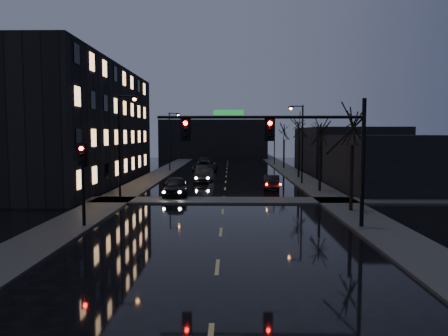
{
  "coord_description": "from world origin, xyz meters",
  "views": [
    {
      "loc": [
        0.5,
        -14.4,
        5.1
      ],
      "look_at": [
        0.14,
        9.98,
        3.2
      ],
      "focal_mm": 35.0,
      "sensor_mm": 36.0,
      "label": 1
    }
  ],
  "objects_px": {
    "oncoming_car_a": "(175,186)",
    "oncoming_car_d": "(204,162)",
    "oncoming_car_b": "(203,175)",
    "oncoming_car_c": "(205,166)",
    "lead_car": "(271,182)"
  },
  "relations": [
    {
      "from": "oncoming_car_b",
      "to": "oncoming_car_d",
      "type": "distance_m",
      "value": 21.95
    },
    {
      "from": "oncoming_car_a",
      "to": "oncoming_car_b",
      "type": "bearing_deg",
      "value": 76.71
    },
    {
      "from": "oncoming_car_b",
      "to": "lead_car",
      "type": "bearing_deg",
      "value": -35.52
    },
    {
      "from": "oncoming_car_b",
      "to": "oncoming_car_c",
      "type": "height_order",
      "value": "oncoming_car_c"
    },
    {
      "from": "lead_car",
      "to": "oncoming_car_d",
      "type": "bearing_deg",
      "value": -69.95
    },
    {
      "from": "oncoming_car_c",
      "to": "oncoming_car_d",
      "type": "distance_m",
      "value": 10.18
    },
    {
      "from": "oncoming_car_d",
      "to": "oncoming_car_b",
      "type": "bearing_deg",
      "value": -87.17
    },
    {
      "from": "oncoming_car_c",
      "to": "lead_car",
      "type": "xyz_separation_m",
      "value": [
        7.19,
        -17.57,
        -0.12
      ]
    },
    {
      "from": "oncoming_car_b",
      "to": "oncoming_car_d",
      "type": "xyz_separation_m",
      "value": [
        -1.25,
        21.92,
        0.02
      ]
    },
    {
      "from": "oncoming_car_b",
      "to": "oncoming_car_a",
      "type": "bearing_deg",
      "value": -93.07
    },
    {
      "from": "oncoming_car_a",
      "to": "oncoming_car_d",
      "type": "xyz_separation_m",
      "value": [
        0.39,
        32.65,
        -0.05
      ]
    },
    {
      "from": "oncoming_car_b",
      "to": "lead_car",
      "type": "distance_m",
      "value": 8.83
    },
    {
      "from": "lead_car",
      "to": "oncoming_car_b",
      "type": "bearing_deg",
      "value": -36.95
    },
    {
      "from": "oncoming_car_b",
      "to": "oncoming_car_c",
      "type": "xyz_separation_m",
      "value": [
        -0.54,
        11.76,
        0.04
      ]
    },
    {
      "from": "oncoming_car_c",
      "to": "lead_car",
      "type": "height_order",
      "value": "oncoming_car_c"
    }
  ]
}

